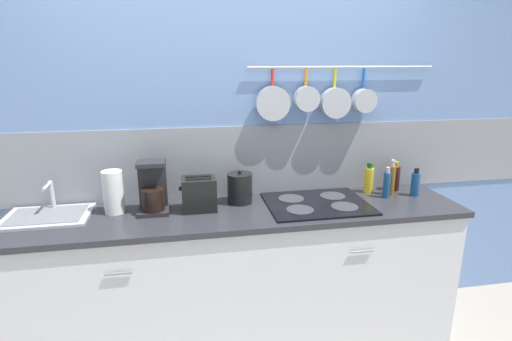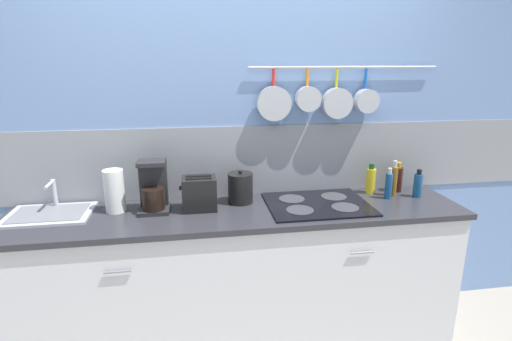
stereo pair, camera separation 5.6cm
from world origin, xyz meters
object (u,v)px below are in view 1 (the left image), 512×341
(paper_towel_roll, at_px, (113,192))
(toaster, at_px, (199,194))
(coffee_maker, at_px, (153,191))
(bottle_olive_oil, at_px, (391,179))
(bottle_hot_sauce, at_px, (387,184))
(bottle_cooking_wine, at_px, (394,177))
(kettle, at_px, (240,188))
(bottle_vinegar, at_px, (415,184))
(bottle_sesame_oil, at_px, (369,179))

(paper_towel_roll, height_order, toaster, paper_towel_roll)
(coffee_maker, bearing_deg, bottle_olive_oil, 0.81)
(paper_towel_roll, height_order, bottle_hot_sauce, paper_towel_roll)
(bottle_olive_oil, bearing_deg, toaster, -177.85)
(paper_towel_roll, relative_size, bottle_cooking_wine, 1.26)
(coffee_maker, distance_m, kettle, 0.53)
(bottle_olive_oil, height_order, bottle_vinegar, bottle_olive_oil)
(paper_towel_roll, distance_m, toaster, 0.50)
(kettle, height_order, bottle_cooking_wine, kettle)
(coffee_maker, bearing_deg, bottle_sesame_oil, 3.94)
(paper_towel_roll, height_order, bottle_sesame_oil, paper_towel_roll)
(coffee_maker, height_order, kettle, coffee_maker)
(toaster, xyz_separation_m, bottle_sesame_oil, (1.14, 0.12, -0.01))
(bottle_olive_oil, bearing_deg, bottle_sesame_oil, 148.66)
(bottle_olive_oil, relative_size, bottle_vinegar, 1.27)
(paper_towel_roll, relative_size, bottle_vinegar, 1.36)
(bottle_olive_oil, bearing_deg, paper_towel_roll, -179.87)
(toaster, bearing_deg, bottle_hot_sauce, -0.01)
(toaster, xyz_separation_m, bottle_hot_sauce, (1.21, -0.00, -0.01))
(kettle, distance_m, bottle_sesame_oil, 0.89)
(bottle_cooking_wine, bearing_deg, bottle_hot_sauce, -134.04)
(bottle_olive_oil, relative_size, bottle_cooking_wine, 1.18)
(bottle_olive_oil, xyz_separation_m, bottle_cooking_wine, (0.07, 0.09, -0.02))
(bottle_vinegar, bearing_deg, kettle, 175.94)
(bottle_sesame_oil, height_order, bottle_cooking_wine, bottle_sesame_oil)
(bottle_hot_sauce, xyz_separation_m, bottle_vinegar, (0.20, -0.00, -0.01))
(bottle_cooking_wine, bearing_deg, bottle_vinegar, -60.62)
(kettle, bearing_deg, bottle_hot_sauce, -4.90)
(bottle_cooking_wine, height_order, bottle_vinegar, bottle_cooking_wine)
(toaster, xyz_separation_m, kettle, (0.26, 0.08, -0.01))
(coffee_maker, distance_m, bottle_hot_sauce, 1.48)
(bottle_sesame_oil, height_order, bottle_vinegar, bottle_sesame_oil)
(bottle_olive_oil, distance_m, bottle_cooking_wine, 0.11)
(bottle_olive_oil, xyz_separation_m, bottle_vinegar, (0.15, -0.05, -0.02))
(bottle_cooking_wine, xyz_separation_m, bottle_vinegar, (0.08, -0.13, -0.01))
(bottle_cooking_wine, bearing_deg, kettle, -177.26)
(coffee_maker, xyz_separation_m, bottle_sesame_oil, (1.41, 0.10, -0.04))
(bottle_hot_sauce, distance_m, bottle_olive_oil, 0.08)
(paper_towel_roll, distance_m, coffee_maker, 0.23)
(kettle, relative_size, bottle_sesame_oil, 1.04)
(toaster, distance_m, bottle_olive_oil, 1.27)
(kettle, distance_m, bottle_hot_sauce, 0.96)
(bottle_vinegar, bearing_deg, paper_towel_roll, 178.66)
(bottle_sesame_oil, height_order, bottle_hot_sauce, same)
(bottle_sesame_oil, relative_size, bottle_olive_oil, 0.86)
(coffee_maker, relative_size, bottle_olive_oil, 1.29)
(paper_towel_roll, height_order, bottle_vinegar, paper_towel_roll)
(coffee_maker, distance_m, toaster, 0.27)
(bottle_cooking_wine, bearing_deg, coffee_maker, -176.17)
(bottle_hot_sauce, relative_size, bottle_cooking_wine, 1.01)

